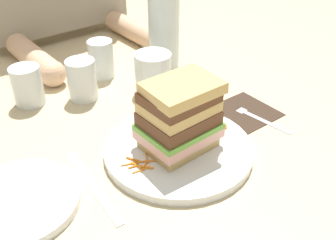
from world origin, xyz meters
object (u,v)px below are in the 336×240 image
Objects in this scene: main_plate at (178,149)px; water_bottle at (164,25)px; sandwich at (179,116)px; juice_glass at (153,75)px; fork at (254,115)px; knife at (95,188)px; empty_tumbler_0 at (82,80)px; empty_tumbler_2 at (101,59)px; napkin_dark at (245,112)px; empty_tumbler_1 at (28,86)px; side_plate at (19,201)px.

main_plate is 0.37m from water_bottle.
juice_glass is (0.10, 0.21, -0.04)m from sandwich.
water_bottle reaches higher than sandwich.
fork is 0.37m from knife.
sandwich reaches higher than juice_glass.
empty_tumbler_0 is at bearing 129.55° from fork.
sandwich is 0.24m from juice_glass.
empty_tumbler_2 reaches higher than fork.
empty_tumbler_1 is at bearing 136.68° from napkin_dark.
water_bottle is (0.37, 0.28, 0.11)m from knife.
water_bottle reaches higher than empty_tumbler_0.
juice_glass reaches higher than napkin_dark.
empty_tumbler_1 is (-0.24, 0.13, 0.00)m from juice_glass.
empty_tumbler_2 is at bearing 4.46° from empty_tumbler_1.
sandwich is 0.21m from napkin_dark.
main_plate is 0.28m from side_plate.
water_bottle reaches higher than empty_tumbler_1.
sandwich is 0.36m from water_bottle.
main_plate is 1.61× the size of fork.
sandwich reaches higher than side_plate.
empty_tumbler_1 is 0.19m from empty_tumbler_2.
empty_tumbler_1 reaches higher than knife.
empty_tumbler_0 reaches higher than napkin_dark.
water_bottle is at bearing 37.78° from knife.
sandwich reaches higher than empty_tumbler_0.
napkin_dark is 1.40× the size of empty_tumbler_1.
sandwich is 0.37m from empty_tumbler_1.
water_bottle is at bearing -19.10° from empty_tumbler_2.
knife is at bearing -143.62° from juice_glass.
water_bottle is 0.17m from empty_tumbler_2.
empty_tumbler_1 is (-0.10, 0.05, -0.00)m from empty_tumbler_0.
main_plate reaches higher than knife.
juice_glass is 1.08× the size of empty_tumbler_1.
empty_tumbler_2 is (0.05, 0.35, 0.04)m from main_plate.
side_plate reaches higher than knife.
water_bottle is (0.20, 0.30, 0.03)m from sandwich.
juice_glass reaches higher than empty_tumbler_1.
sandwich is 1.09× the size of napkin_dark.
knife is at bearing -122.51° from empty_tumbler_2.
sandwich reaches higher than napkin_dark.
knife is at bearing -115.25° from empty_tumbler_0.
sandwich is 0.71× the size of side_plate.
napkin_dark is at bearing 4.74° from main_plate.
empty_tumbler_1 is at bearing 152.52° from juice_glass.
juice_glass is (-0.10, 0.19, 0.04)m from napkin_dark.
juice_glass reaches higher than empty_tumbler_2.
empty_tumbler_2 is at bearing 57.49° from knife.
empty_tumbler_0 is at bearing -142.42° from empty_tumbler_2.
empty_tumbler_2 is 0.44m from side_plate.
side_plate is (-0.13, -0.28, -0.04)m from empty_tumbler_1.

